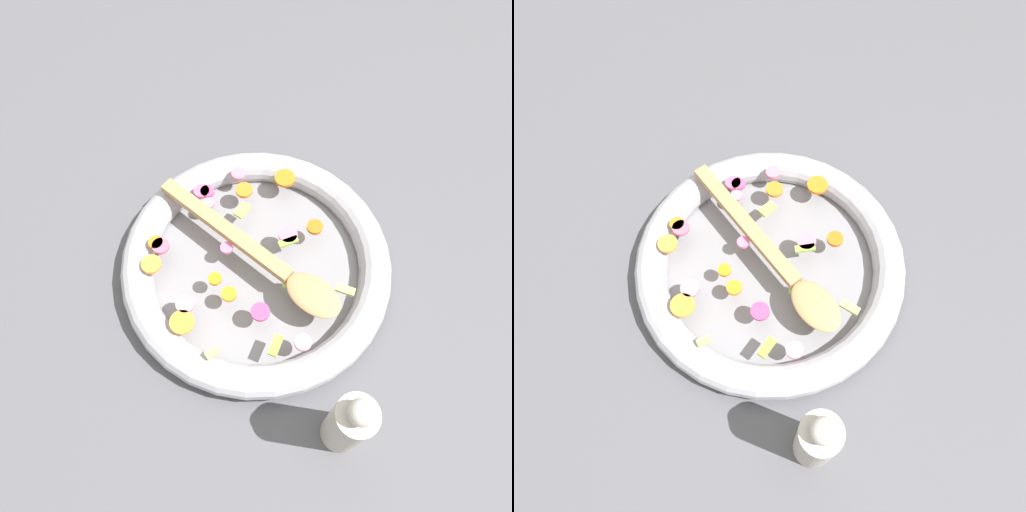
{
  "view_description": "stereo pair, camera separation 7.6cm",
  "coord_description": "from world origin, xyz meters",
  "views": [
    {
      "loc": [
        0.33,
        0.09,
        0.73
      ],
      "look_at": [
        0.0,
        0.0,
        0.05
      ],
      "focal_mm": 35.0,
      "sensor_mm": 36.0,
      "label": 1
    },
    {
      "loc": [
        0.31,
        0.16,
        0.73
      ],
      "look_at": [
        0.0,
        0.0,
        0.05
      ],
      "focal_mm": 35.0,
      "sensor_mm": 36.0,
      "label": 2
    }
  ],
  "objects": [
    {
      "name": "skillet",
      "position": [
        0.0,
        0.0,
        0.02
      ],
      "size": [
        0.42,
        0.42,
        0.05
      ],
      "color": "slate",
      "rests_on": "ground_plane"
    },
    {
      "name": "pepper_mill",
      "position": [
        0.21,
        0.18,
        0.08
      ],
      "size": [
        0.05,
        0.05,
        0.18
      ],
      "color": "#B2ADA3",
      "rests_on": "ground_plane"
    },
    {
      "name": "chopped_vegetables",
      "position": [
        0.0,
        -0.04,
        0.05
      ],
      "size": [
        0.35,
        0.33,
        0.01
      ],
      "color": "orange",
      "rests_on": "skillet"
    },
    {
      "name": "wooden_spoon",
      "position": [
        0.01,
        0.02,
        0.06
      ],
      "size": [
        0.18,
        0.33,
        0.01
      ],
      "color": "#A87F51",
      "rests_on": "chopped_vegetables"
    },
    {
      "name": "ground_plane",
      "position": [
        0.0,
        0.0,
        0.0
      ],
      "size": [
        4.0,
        4.0,
        0.0
      ],
      "primitive_type": "plane",
      "color": "#4C4C51"
    }
  ]
}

